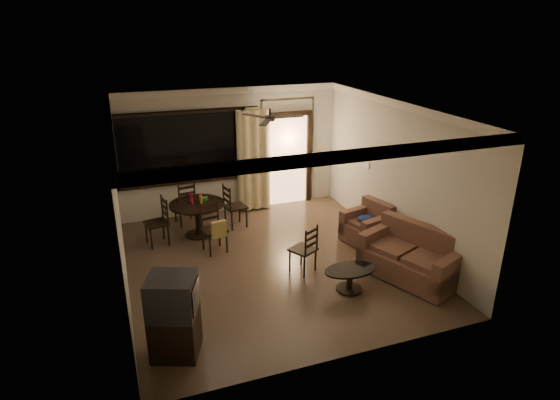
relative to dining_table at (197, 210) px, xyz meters
name	(u,v)px	position (x,y,z in m)	size (l,w,h in m)	color
ground	(271,262)	(1.02, -1.63, -0.55)	(5.50, 5.50, 0.00)	#7F6651
room_shell	(270,140)	(1.61, 0.15, 1.28)	(5.50, 6.70, 5.50)	beige
dining_table	(197,210)	(0.00, 0.00, 0.00)	(1.11, 1.11, 0.92)	black
dining_chair_west	(158,231)	(-0.82, -0.16, -0.27)	(0.49, 0.49, 0.95)	black
dining_chair_east	(235,214)	(0.82, 0.16, -0.27)	(0.49, 0.49, 0.95)	black
dining_chair_south	(215,237)	(0.16, -0.84, -0.25)	(0.49, 0.54, 0.95)	black
dining_chair_north	(186,211)	(-0.15, 0.66, -0.27)	(0.49, 0.49, 0.95)	black
tv_cabinet	(174,316)	(-0.95, -3.54, 0.02)	(0.75, 0.72, 1.14)	black
sofa	(412,258)	(3.13, -2.90, -0.20)	(1.42, 1.84, 0.87)	#482F21
armchair	(368,226)	(3.12, -1.44, -0.23)	(0.95, 0.95, 0.79)	#482F21
coffee_table	(350,276)	(1.93, -2.93, -0.29)	(0.88, 0.53, 0.38)	black
side_chair	(303,258)	(1.45, -2.11, -0.29)	(0.54, 0.54, 0.89)	black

